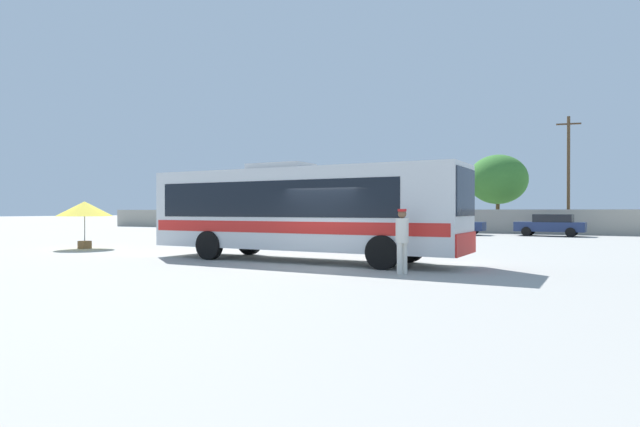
# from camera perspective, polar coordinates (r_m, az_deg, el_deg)

# --- Properties ---
(ground_plane) EXTENTS (300.00, 300.00, 0.00)m
(ground_plane) POSITION_cam_1_polar(r_m,az_deg,el_deg) (26.04, 10.18, -3.59)
(ground_plane) COLOR #A3A099
(perimeter_wall) EXTENTS (80.00, 0.30, 1.86)m
(perimeter_wall) POSITION_cam_1_polar(r_m,az_deg,el_deg) (43.22, 16.92, -0.81)
(perimeter_wall) COLOR #9E998C
(perimeter_wall) RESTS_ON ground_plane
(coach_bus_silver_red) EXTENTS (11.58, 2.97, 3.47)m
(coach_bus_silver_red) POSITION_cam_1_polar(r_m,az_deg,el_deg) (18.43, -2.40, 0.56)
(coach_bus_silver_red) COLOR silver
(coach_bus_silver_red) RESTS_ON ground_plane
(attendant_by_bus_door) EXTENTS (0.50, 0.50, 1.82)m
(attendant_by_bus_door) POSITION_cam_1_polar(r_m,az_deg,el_deg) (14.72, 8.99, -2.56)
(attendant_by_bus_door) COLOR silver
(attendant_by_bus_door) RESTS_ON ground_plane
(vendor_umbrella_near_gate_yellow) EXTENTS (2.51, 2.51, 2.20)m
(vendor_umbrella_near_gate_yellow) POSITION_cam_1_polar(r_m,az_deg,el_deg) (26.64, -24.41, 0.41)
(vendor_umbrella_near_gate_yellow) COLOR gray
(vendor_umbrella_near_gate_yellow) RESTS_ON ground_plane
(parked_car_leftmost_silver) EXTENTS (4.30, 2.14, 1.53)m
(parked_car_leftmost_silver) POSITION_cam_1_polar(r_m,az_deg,el_deg) (44.53, -2.45, -0.93)
(parked_car_leftmost_silver) COLOR #B7BABF
(parked_car_leftmost_silver) RESTS_ON ground_plane
(parked_car_second_red) EXTENTS (4.64, 2.07, 1.53)m
(parked_car_second_red) POSITION_cam_1_polar(r_m,az_deg,el_deg) (41.53, 5.41, -1.02)
(parked_car_second_red) COLOR red
(parked_car_second_red) RESTS_ON ground_plane
(parked_car_third_dark_blue) EXTENTS (4.52, 2.01, 1.47)m
(parked_car_third_dark_blue) POSITION_cam_1_polar(r_m,az_deg,el_deg) (39.53, 14.26, -1.13)
(parked_car_third_dark_blue) COLOR navy
(parked_car_third_dark_blue) RESTS_ON ground_plane
(parked_car_rightmost_dark_blue) EXTENTS (4.63, 2.25, 1.52)m
(parked_car_rightmost_dark_blue) POSITION_cam_1_polar(r_m,az_deg,el_deg) (39.56, 23.98, -1.12)
(parked_car_rightmost_dark_blue) COLOR navy
(parked_car_rightmost_dark_blue) RESTS_ON ground_plane
(utility_pole_near) EXTENTS (1.80, 0.41, 9.21)m
(utility_pole_near) POSITION_cam_1_polar(r_m,az_deg,el_deg) (45.51, 25.60, 4.09)
(utility_pole_near) COLOR #4C3823
(utility_pole_near) RESTS_ON ground_plane
(roadside_tree_left) EXTENTS (4.05, 4.05, 6.41)m
(roadside_tree_left) POSITION_cam_1_polar(r_m,az_deg,el_deg) (53.36, 3.23, 3.42)
(roadside_tree_left) COLOR brown
(roadside_tree_left) RESTS_ON ground_plane
(roadside_tree_midleft) EXTENTS (3.93, 3.93, 5.71)m
(roadside_tree_midleft) POSITION_cam_1_polar(r_m,az_deg,el_deg) (49.73, 11.85, 2.90)
(roadside_tree_midleft) COLOR brown
(roadside_tree_midleft) RESTS_ON ground_plane
(roadside_tree_midright) EXTENTS (4.98, 4.98, 6.57)m
(roadside_tree_midright) POSITION_cam_1_polar(r_m,az_deg,el_deg) (47.19, 18.92, 3.55)
(roadside_tree_midright) COLOR brown
(roadside_tree_midright) RESTS_ON ground_plane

